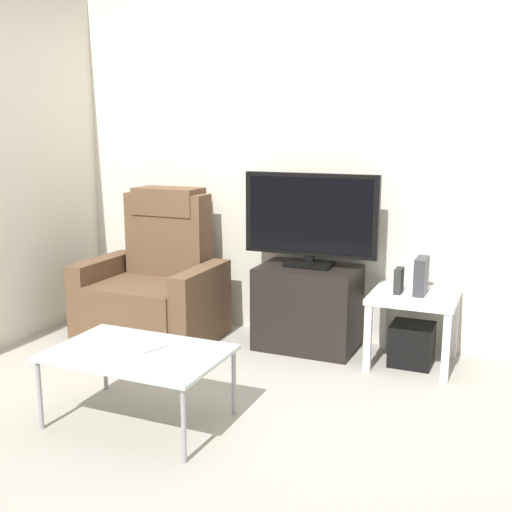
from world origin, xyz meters
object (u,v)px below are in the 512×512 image
Objects in this scene: game_console at (421,276)px; coffee_table at (138,356)px; television at (310,218)px; subwoofer_box at (412,344)px; side_table at (414,305)px; cell_phone at (152,348)px; book_upright at (399,281)px; tv_stand at (308,307)px; recliner_armchair at (155,286)px.

coffee_table is at bearing -130.84° from game_console.
subwoofer_box is (0.73, -0.06, -0.78)m from television.
cell_phone is (-1.13, -1.34, -0.00)m from side_table.
game_console reaches higher than side_table.
cell_phone is at bearing -130.78° from game_console.
television is at bearing 175.65° from subwoofer_box.
book_upright is at bearing -167.47° from game_console.
recliner_armchair is (-1.13, -0.18, 0.08)m from tv_stand.
subwoofer_box is at bearing -45.00° from side_table.
television reaches higher than coffee_table.
television is 1.61m from coffee_table.
television reaches higher than recliner_armchair.
television is (-0.00, 0.02, 0.63)m from tv_stand.
coffee_table is 6.00× the size of cell_phone.
cell_phone is at bearing 47.80° from coffee_table.
coffee_table reaches higher than subwoofer_box.
recliner_armchair is 1.91m from game_console.
cell_phone is (-1.16, -1.35, -0.20)m from game_console.
cell_phone is (0.05, 0.05, 0.03)m from coffee_table.
book_upright is (0.63, -0.08, -0.36)m from television.
game_console is at bearing 15.95° from side_table.
book_upright is 0.69× the size of game_console.
tv_stand reaches higher than coffee_table.
recliner_armchair is 1.42m from coffee_table.
subwoofer_box is at bearing -164.05° from game_console.
cell_phone is (-0.40, -1.39, -0.52)m from television.
side_table is at bearing 135.00° from subwoofer_box.
side_table is at bearing -2.86° from tv_stand.
cell_phone is (-1.13, -1.34, 0.26)m from subwoofer_box.
tv_stand is 1.26× the size of side_table.
game_console is at bearing -1.98° from tv_stand.
book_upright is at bearing 7.32° from recliner_armchair.
tv_stand is at bearing 12.44° from recliner_armchair.
recliner_armchair is 6.59× the size of book_upright.
side_table is at bearing -4.35° from television.
subwoofer_box is 1.64× the size of book_upright.
book_upright is 0.14m from game_console.
game_console is (0.76, -0.03, 0.30)m from tv_stand.
game_console reaches higher than book_upright.
side_table is 0.19m from book_upright.
cell_phone reaches higher than coffee_table.
television is at bearing 13.38° from recliner_armchair.
cell_phone reaches higher than subwoofer_box.
tv_stand is 1.14m from recliner_armchair.
cell_phone is (0.73, -1.19, 0.02)m from recliner_armchair.
subwoofer_box is at bearing 7.71° from recliner_armchair.
television is 1.27m from recliner_armchair.
book_upright reaches higher than side_table.
game_console is (0.14, 0.03, 0.04)m from book_upright.
coffee_table is at bearing -107.16° from television.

